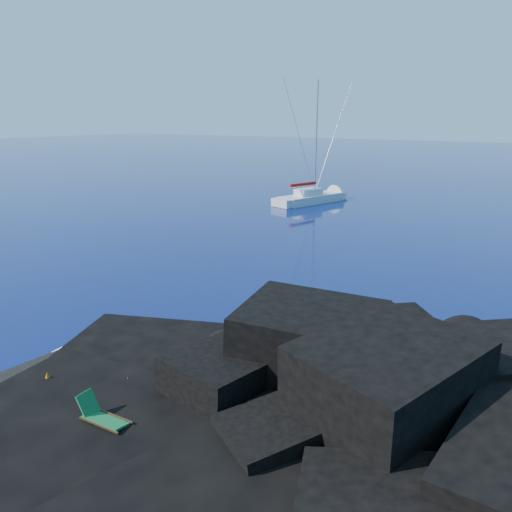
{
  "coord_description": "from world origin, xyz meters",
  "views": [
    {
      "loc": [
        17.4,
        -9.03,
        9.61
      ],
      "look_at": [
        2.65,
        13.61,
        2.0
      ],
      "focal_mm": 35.0,
      "sensor_mm": 36.0,
      "label": 1
    }
  ],
  "objects_px": {
    "sailboat": "(311,203)",
    "deck_chair": "(105,414)",
    "marker_cone": "(48,378)",
    "sunbather": "(121,376)"
  },
  "relations": [
    {
      "from": "sunbather",
      "to": "marker_cone",
      "type": "xyz_separation_m",
      "value": [
        -1.96,
        -1.65,
        0.08
      ]
    },
    {
      "from": "sailboat",
      "to": "sunbather",
      "type": "distance_m",
      "value": 42.03
    },
    {
      "from": "sunbather",
      "to": "marker_cone",
      "type": "relative_size",
      "value": 3.57
    },
    {
      "from": "deck_chair",
      "to": "marker_cone",
      "type": "relative_size",
      "value": 3.28
    },
    {
      "from": "sailboat",
      "to": "marker_cone",
      "type": "xyz_separation_m",
      "value": [
        10.74,
        -41.71,
        0.6
      ]
    },
    {
      "from": "deck_chair",
      "to": "sunbather",
      "type": "height_order",
      "value": "deck_chair"
    },
    {
      "from": "sailboat",
      "to": "marker_cone",
      "type": "height_order",
      "value": "sailboat"
    },
    {
      "from": "sailboat",
      "to": "deck_chair",
      "type": "bearing_deg",
      "value": -54.36
    },
    {
      "from": "sailboat",
      "to": "marker_cone",
      "type": "relative_size",
      "value": 26.8
    },
    {
      "from": "sailboat",
      "to": "deck_chair",
      "type": "xyz_separation_m",
      "value": [
        14.6,
        -42.38,
        0.92
      ]
    }
  ]
}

